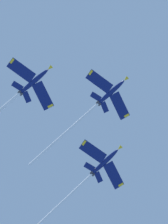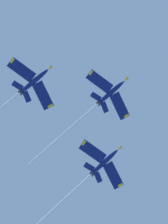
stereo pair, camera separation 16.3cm
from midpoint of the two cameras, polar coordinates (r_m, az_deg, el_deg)
jet_lead at (r=170.05m, az=1.41°, el=0.79°), size 38.81×24.04×13.25m
jet_left_wing at (r=169.95m, az=0.85°, el=-6.86°), size 40.53×24.34×13.75m
jet_right_wing at (r=164.45m, az=-7.99°, el=1.36°), size 39.62×24.58×13.35m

